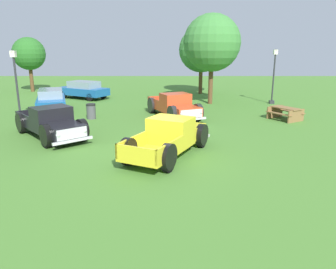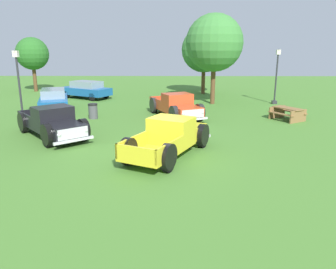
% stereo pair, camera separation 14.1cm
% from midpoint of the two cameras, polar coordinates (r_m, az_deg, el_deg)
% --- Properties ---
extents(ground_plane, '(80.00, 80.00, 0.00)m').
position_cam_midpoint_polar(ground_plane, '(13.48, -1.65, -3.84)').
color(ground_plane, '#477A2D').
extents(pickup_truck_foreground, '(3.83, 5.33, 1.55)m').
position_cam_midpoint_polar(pickup_truck_foreground, '(13.70, 0.99, -0.30)').
color(pickup_truck_foreground, yellow).
rests_on(pickup_truck_foreground, ground_plane).
extents(pickup_truck_behind_left, '(4.71, 5.06, 1.57)m').
position_cam_midpoint_polar(pickup_truck_behind_left, '(16.96, -19.00, 1.88)').
color(pickup_truck_behind_left, black).
rests_on(pickup_truck_behind_left, ground_plane).
extents(pickup_truck_behind_right, '(3.66, 5.37, 1.55)m').
position_cam_midpoint_polar(pickup_truck_behind_right, '(20.75, 1.87, 4.91)').
color(pickup_truck_behind_right, '#D14723').
rests_on(pickup_truck_behind_right, ground_plane).
extents(sedan_distant_a, '(3.18, 4.89, 1.52)m').
position_cam_midpoint_polar(sedan_distant_a, '(24.60, -19.14, 5.79)').
color(sedan_distant_a, '#195699').
rests_on(sedan_distant_a, ground_plane).
extents(sedan_distant_b, '(4.89, 3.88, 1.52)m').
position_cam_midpoint_polar(sedan_distant_b, '(29.85, -13.97, 7.64)').
color(sedan_distant_b, '#195699').
rests_on(sedan_distant_b, ground_plane).
extents(lamp_post_near, '(0.36, 0.36, 4.24)m').
position_cam_midpoint_polar(lamp_post_near, '(21.39, -24.32, 7.92)').
color(lamp_post_near, '#2D2D33').
rests_on(lamp_post_near, ground_plane).
extents(lamp_post_far, '(0.36, 0.36, 4.26)m').
position_cam_midpoint_polar(lamp_post_far, '(27.36, 18.51, 9.72)').
color(lamp_post_far, '#2D2D33').
rests_on(lamp_post_far, ground_plane).
extents(picnic_table, '(2.20, 2.31, 0.78)m').
position_cam_midpoint_polar(picnic_table, '(21.49, 20.27, 3.67)').
color(picnic_table, olive).
rests_on(picnic_table, ground_plane).
extents(trash_can, '(0.59, 0.59, 0.95)m').
position_cam_midpoint_polar(trash_can, '(21.12, -12.74, 4.01)').
color(trash_can, '#4C4C51').
rests_on(trash_can, ground_plane).
extents(oak_tree_east, '(3.21, 3.21, 5.38)m').
position_cam_midpoint_polar(oak_tree_east, '(36.29, -22.46, 12.85)').
color(oak_tree_east, brown).
rests_on(oak_tree_east, ground_plane).
extents(oak_tree_west, '(4.25, 4.25, 6.28)m').
position_cam_midpoint_polar(oak_tree_west, '(32.17, 6.43, 14.45)').
color(oak_tree_west, brown).
rests_on(oak_tree_west, ground_plane).
extents(oak_tree_center, '(4.38, 4.38, 6.90)m').
position_cam_midpoint_polar(oak_tree_center, '(26.20, 8.23, 15.51)').
color(oak_tree_center, brown).
rests_on(oak_tree_center, ground_plane).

